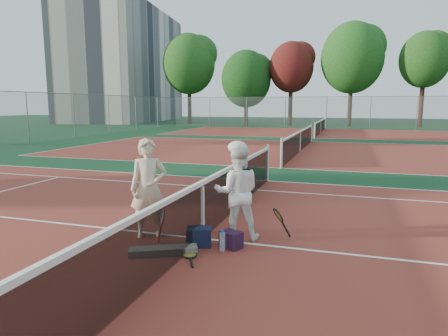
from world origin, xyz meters
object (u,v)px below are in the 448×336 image
Objects in this scene: net_main at (203,210)px; sports_bag_purple at (231,240)px; racket_black_held at (278,223)px; racket_spare at (189,255)px; racket_red at (163,226)px; water_bottle at (222,242)px; player_a at (149,188)px; apartment_block at (125,66)px; sports_bag_navy at (199,237)px; player_b at (237,192)px.

sports_bag_purple is (0.59, -0.27, -0.37)m from net_main.
racket_spare is (-1.14, -1.21, -0.25)m from racket_black_held.
racket_spare is (0.63, -0.40, -0.28)m from racket_red.
racket_red is at bearing 177.67° from water_bottle.
apartment_block is at bearing 92.90° from player_a.
racket_black_held is at bearing 49.80° from water_bottle.
sports_bag_purple is at bearing 8.27° from sports_bag_navy.
player_b is 2.72× the size of racket_red.
sports_bag_purple is at bearing -24.67° from net_main.
water_bottle is (-0.05, -0.66, -0.66)m from player_b.
sports_bag_navy is at bearing 167.07° from water_bottle.
sports_bag_purple is (0.52, 0.08, -0.02)m from sports_bag_navy.
player_b is 4.83× the size of sports_bag_purple.
racket_red is 0.99× the size of racket_spare.
racket_red is 1.12× the size of racket_black_held.
net_main is 0.71m from racket_red.
racket_red is (-1.10, -0.61, -0.51)m from player_b.
sports_bag_navy is (-0.48, -0.56, -0.65)m from player_b.
racket_spare is at bearing -84.04° from net_main.
player_b reaches higher than water_bottle.
sports_bag_navy is (28.06, -44.35, -7.35)m from apartment_block.
player_a is 1.62m from water_bottle.
apartment_block is at bearing 122.67° from water_bottle.
apartment_block is (-28.00, 44.00, 6.99)m from net_main.
sports_bag_purple is 0.20m from water_bottle.
apartment_block is 13.60× the size of player_b.
player_a is at bearing 168.34° from sports_bag_navy.
player_a is at bearing -58.48° from apartment_block.
racket_black_held is at bearing 33.28° from sports_bag_navy.
racket_red reaches higher than sports_bag_navy.
net_main reaches higher than racket_black_held.
player_b is 0.99m from sports_bag_navy.
sports_bag_purple is at bearing -57.15° from apartment_block.
sports_bag_purple is at bearing 9.81° from racket_black_held.
net_main is 0.76m from water_bottle.
sports_bag_purple is (0.04, -0.48, -0.67)m from player_b.
racket_red is at bearing -173.35° from sports_bag_purple.
racket_black_held reaches higher than water_bottle.
racket_spare is (28.08, -44.80, -7.48)m from apartment_block.
player_b is (0.55, 0.21, 0.30)m from net_main.
player_a is 3.22× the size of racket_black_held.
player_b is (28.55, -43.79, -6.69)m from apartment_block.
player_b is at bearing -4.32° from racket_red.
net_main is at bearing 100.38° from sports_bag_navy.
player_a is at bearing 29.08° from racket_spare.
net_main reaches higher than water_bottle.
net_main is at bearing -18.55° from racket_black_held.
water_bottle reaches higher than racket_spare.
apartment_block is 36.64× the size of racket_spare.
apartment_block is at bearing -93.48° from racket_black_held.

